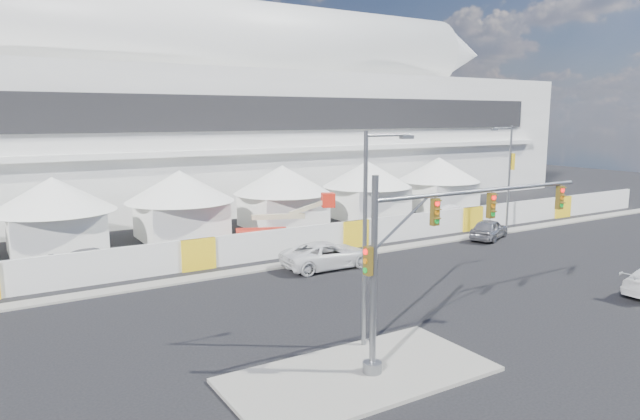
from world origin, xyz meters
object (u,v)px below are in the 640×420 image
lot_car_a (457,212)px  streetlight_curb (508,171)px  pickup_curb (328,255)px  boom_lift (270,230)px  streetlight_median (370,224)px  traffic_mast (425,255)px  lot_car_c (95,260)px  sedan_silver (489,229)px

lot_car_a → streetlight_curb: bearing=-166.2°
pickup_curb → boom_lift: size_ratio=0.78×
streetlight_median → boom_lift: bearing=75.0°
traffic_mast → streetlight_median: size_ratio=1.29×
lot_car_a → streetlight_median: (-25.02, -20.05, 4.59)m
lot_car_c → traffic_mast: size_ratio=0.44×
streetlight_curb → boom_lift: bearing=161.3°
streetlight_median → boom_lift: streetlight_median is taller
lot_car_a → lot_car_c: size_ratio=0.78×
sedan_silver → streetlight_median: bearing=96.1°
sedan_silver → pickup_curb: 15.39m
lot_car_a → boom_lift: (-19.72, -0.32, 0.38)m
sedan_silver → pickup_curb: pickup_curb is taller
lot_car_a → sedan_silver: bearing=174.2°
lot_car_c → boom_lift: (12.80, 1.26, 0.29)m
streetlight_median → streetlight_curb: size_ratio=1.01×
streetlight_median → streetlight_curb: 27.44m
traffic_mast → lot_car_a: bearing=42.9°
sedan_silver → boom_lift: bearing=39.4°
streetlight_median → lot_car_a: bearing=38.7°
sedan_silver → lot_car_a: 8.99m
pickup_curb → traffic_mast: traffic_mast is taller
lot_car_c → pickup_curb: bearing=-137.7°
traffic_mast → streetlight_curb: size_ratio=1.30×
lot_car_c → traffic_mast: 22.72m
pickup_curb → streetlight_median: 13.45m
pickup_curb → streetlight_curb: streetlight_curb is taller
boom_lift → streetlight_median: bearing=-83.2°
pickup_curb → lot_car_a: 21.48m
lot_car_a → traffic_mast: size_ratio=0.34×
lot_car_a → streetlight_median: 32.39m
lot_car_a → streetlight_curb: 8.06m
sedan_silver → pickup_curb: (-15.37, -0.63, 0.04)m
streetlight_curb → boom_lift: size_ratio=1.13×
traffic_mast → pickup_curb: bearing=72.7°
pickup_curb → streetlight_curb: size_ratio=0.69×
lot_car_c → streetlight_median: 20.44m
boom_lift → streetlight_curb: bearing=3.2°
pickup_curb → traffic_mast: (-4.32, -13.85, 3.49)m
lot_car_a → streetlight_median: size_ratio=0.44×
lot_car_c → traffic_mast: bearing=-177.1°
pickup_curb → streetlight_curb: (18.64, 1.87, 4.26)m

